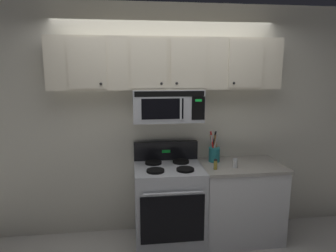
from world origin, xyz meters
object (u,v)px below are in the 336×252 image
object	(u,v)px
utensil_crock_teal	(214,152)
over_range_microwave	(167,105)
spice_jar	(215,164)
salt_shaker	(235,163)
stove_range	(169,203)

from	to	relation	value
utensil_crock_teal	over_range_microwave	bearing A→B (deg)	-177.81
over_range_microwave	spice_jar	xyz separation A→B (m)	(0.49, -0.26, -0.62)
utensil_crock_teal	salt_shaker	world-z (taller)	utensil_crock_teal
stove_range	utensil_crock_teal	size ratio (longest dim) A/B	3.12
over_range_microwave	utensil_crock_teal	distance (m)	0.79
stove_range	salt_shaker	xyz separation A→B (m)	(0.72, -0.11, 0.48)
over_range_microwave	salt_shaker	xyz separation A→B (m)	(0.72, -0.23, -0.62)
stove_range	spice_jar	size ratio (longest dim) A/B	9.94
over_range_microwave	spice_jar	bearing A→B (deg)	-27.81
utensil_crock_teal	spice_jar	xyz separation A→B (m)	(-0.06, -0.28, -0.05)
stove_range	salt_shaker	size ratio (longest dim) A/B	10.88
utensil_crock_teal	spice_jar	bearing A→B (deg)	-102.49
over_range_microwave	salt_shaker	bearing A→B (deg)	-17.63
utensil_crock_teal	spice_jar	distance (m)	0.29
utensil_crock_teal	salt_shaker	bearing A→B (deg)	-56.25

